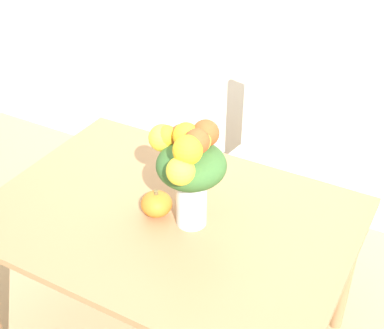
# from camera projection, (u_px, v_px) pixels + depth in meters

# --- Properties ---
(dining_table) EXTENTS (1.40, 1.00, 0.73)m
(dining_table) POSITION_uv_depth(u_px,v_px,m) (169.00, 231.00, 2.12)
(dining_table) COLOR #9E754C
(dining_table) RESTS_ON ground_plane
(flower_vase) EXTENTS (0.31, 0.31, 0.44)m
(flower_vase) POSITION_uv_depth(u_px,v_px,m) (190.00, 164.00, 1.89)
(flower_vase) COLOR silver
(flower_vase) RESTS_ON dining_table
(pumpkin) EXTENTS (0.12, 0.12, 0.11)m
(pumpkin) POSITION_uv_depth(u_px,v_px,m) (157.00, 204.00, 2.05)
(pumpkin) COLOR orange
(pumpkin) RESTS_ON dining_table
(dining_chair_near_window) EXTENTS (0.47, 0.47, 0.94)m
(dining_chair_near_window) POSITION_uv_depth(u_px,v_px,m) (262.00, 161.00, 2.84)
(dining_chair_near_window) COLOR silver
(dining_chair_near_window) RESTS_ON ground_plane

